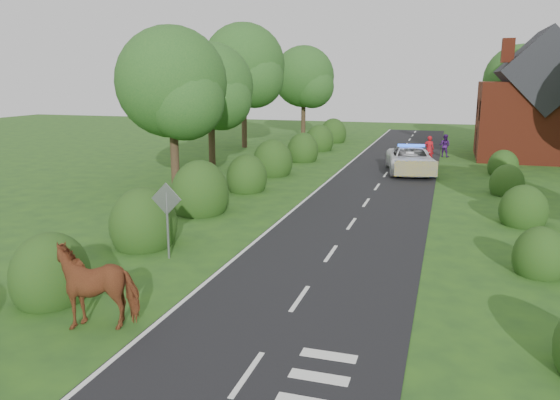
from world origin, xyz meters
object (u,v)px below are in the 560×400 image
(road_sign, at_px, (167,209))
(pedestrian_purple, at_px, (445,146))
(cow, at_px, (99,289))
(police_van, at_px, (411,160))
(pedestrian_red, at_px, (429,149))

(road_sign, height_order, pedestrian_purple, road_sign)
(cow, distance_m, police_van, 24.63)
(police_van, height_order, pedestrian_red, pedestrian_red)
(cow, bearing_deg, police_van, 142.95)
(road_sign, height_order, cow, road_sign)
(cow, bearing_deg, pedestrian_red, 143.36)
(police_van, bearing_deg, pedestrian_red, 69.30)
(road_sign, distance_m, pedestrian_purple, 28.31)
(cow, xyz_separation_m, pedestrian_purple, (7.56, 31.81, 0.02))
(pedestrian_purple, bearing_deg, road_sign, 93.43)
(cow, relative_size, pedestrian_purple, 1.38)
(police_van, bearing_deg, cow, -113.20)
(road_sign, bearing_deg, police_van, 71.68)
(police_van, bearing_deg, road_sign, -118.31)
(pedestrian_red, distance_m, pedestrian_purple, 3.20)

